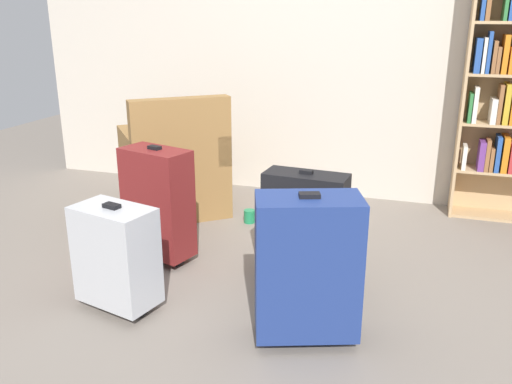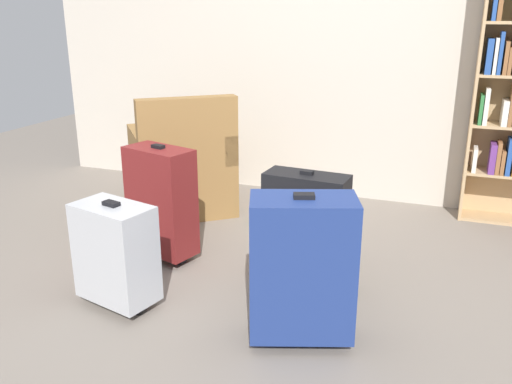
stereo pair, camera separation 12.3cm
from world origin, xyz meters
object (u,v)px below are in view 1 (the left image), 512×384
object	(u,v)px
suitcase_navy_blue	(307,266)
mug	(250,216)
suitcase_dark_red	(158,202)
suitcase_black	(305,225)
suitcase_silver	(116,255)
armchair	(175,171)

from	to	relation	value
suitcase_navy_blue	mug	bearing A→B (deg)	118.09
suitcase_navy_blue	suitcase_dark_red	size ratio (longest dim) A/B	1.00
suitcase_black	suitcase_dark_red	distance (m)	0.90
suitcase_navy_blue	suitcase_dark_red	xyz separation A→B (m)	(-1.04, 0.57, -0.00)
suitcase_silver	suitcase_navy_blue	size ratio (longest dim) A/B	0.79
suitcase_black	suitcase_navy_blue	xyz separation A→B (m)	(0.14, -0.56, 0.03)
suitcase_silver	suitcase_dark_red	bearing A→B (deg)	96.80
suitcase_black	suitcase_silver	xyz separation A→B (m)	(-0.83, -0.58, -0.04)
armchair	suitcase_silver	xyz separation A→B (m)	(0.36, -1.41, -0.02)
mug	armchair	bearing A→B (deg)	173.90
suitcase_navy_blue	suitcase_silver	bearing A→B (deg)	-178.96
suitcase_silver	suitcase_navy_blue	distance (m)	0.97
suitcase_dark_red	suitcase_navy_blue	bearing A→B (deg)	-28.90
mug	suitcase_navy_blue	distance (m)	1.54
armchair	mug	xyz separation A→B (m)	(0.62, -0.07, -0.27)
mug	suitcase_dark_red	world-z (taller)	suitcase_dark_red
suitcase_black	suitcase_dark_red	world-z (taller)	suitcase_dark_red
suitcase_black	suitcase_dark_red	xyz separation A→B (m)	(-0.90, 0.01, 0.03)
suitcase_dark_red	armchair	bearing A→B (deg)	109.30
suitcase_black	suitcase_navy_blue	distance (m)	0.58
mug	suitcase_navy_blue	size ratio (longest dim) A/B	0.17
armchair	mug	distance (m)	0.68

